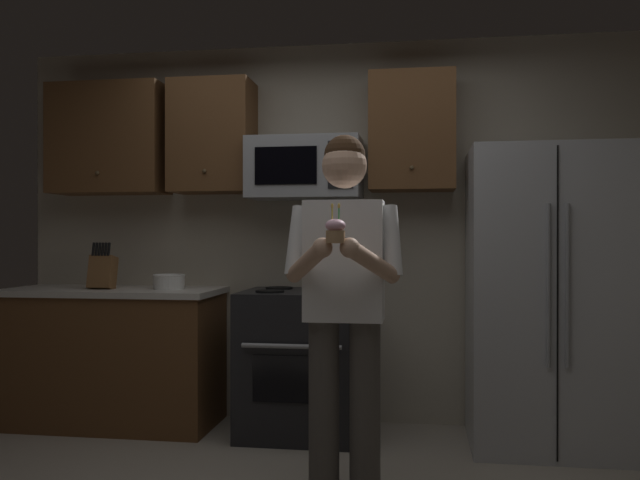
% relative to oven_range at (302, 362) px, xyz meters
% --- Properties ---
extents(wall_back, '(4.40, 0.10, 2.60)m').
position_rel_oven_range_xyz_m(wall_back, '(0.15, 0.39, 0.84)').
color(wall_back, '#B7AD99').
rests_on(wall_back, ground).
extents(oven_range, '(0.76, 0.70, 0.93)m').
position_rel_oven_range_xyz_m(oven_range, '(0.00, 0.00, 0.00)').
color(oven_range, black).
rests_on(oven_range, ground).
extents(microwave, '(0.74, 0.41, 0.40)m').
position_rel_oven_range_xyz_m(microwave, '(0.00, 0.12, 1.26)').
color(microwave, '#9EA0A5').
extents(refrigerator, '(0.90, 0.75, 1.80)m').
position_rel_oven_range_xyz_m(refrigerator, '(1.50, -0.04, 0.44)').
color(refrigerator, '#B7BABF').
rests_on(refrigerator, ground).
extents(cabinet_row_upper, '(2.78, 0.36, 0.76)m').
position_rel_oven_range_xyz_m(cabinet_row_upper, '(-0.57, 0.17, 1.49)').
color(cabinet_row_upper, brown).
extents(counter_left, '(1.44, 0.66, 0.92)m').
position_rel_oven_range_xyz_m(counter_left, '(-1.30, 0.02, 0.00)').
color(counter_left, brown).
rests_on(counter_left, ground).
extents(knife_block, '(0.16, 0.15, 0.32)m').
position_rel_oven_range_xyz_m(knife_block, '(-1.35, -0.03, 0.58)').
color(knife_block, brown).
rests_on(knife_block, counter_left).
extents(bowl_large_white, '(0.21, 0.21, 0.10)m').
position_rel_oven_range_xyz_m(bowl_large_white, '(-0.90, 0.01, 0.51)').
color(bowl_large_white, white).
rests_on(bowl_large_white, counter_left).
extents(person, '(0.60, 0.48, 1.76)m').
position_rel_oven_range_xyz_m(person, '(0.39, -1.01, 0.53)').
color(person, '#4C4742').
rests_on(person, ground).
extents(cupcake, '(0.09, 0.09, 0.17)m').
position_rel_oven_range_xyz_m(cupcake, '(0.39, -1.34, 0.83)').
color(cupcake, '#A87F56').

